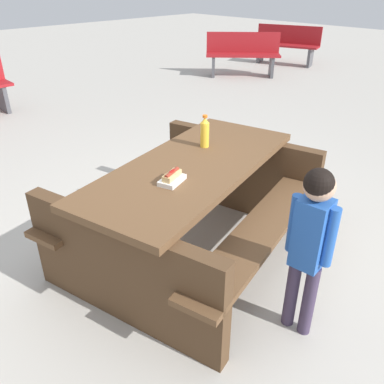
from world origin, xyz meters
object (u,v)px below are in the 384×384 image
object	(u,v)px
hotdog_tray	(172,178)
soda_bottle	(205,132)
park_bench_far	(287,44)
child_in_coat	(311,234)
picnic_table	(192,202)
park_bench_near	(243,53)

from	to	relation	value
hotdog_tray	soda_bottle	bearing A→B (deg)	-155.27
soda_bottle	park_bench_far	xyz separation A→B (m)	(-6.44, -3.47, -0.41)
park_bench_far	hotdog_tray	bearing A→B (deg)	28.05
soda_bottle	child_in_coat	size ratio (longest dim) A/B	0.23
picnic_table	park_bench_near	bearing A→B (deg)	-144.66
child_in_coat	park_bench_near	distance (m)	6.82
soda_bottle	child_in_coat	distance (m)	1.19
child_in_coat	park_bench_near	xyz separation A→B (m)	(-5.10, -4.53, -0.23)
park_bench_far	child_in_coat	bearing A→B (deg)	34.03
child_in_coat	park_bench_near	world-z (taller)	child_in_coat
child_in_coat	park_bench_far	size ratio (longest dim) A/B	0.69
picnic_table	park_bench_near	world-z (taller)	park_bench_near
picnic_table	park_bench_near	distance (m)	6.15
soda_bottle	park_bench_far	size ratio (longest dim) A/B	0.16
child_in_coat	soda_bottle	bearing A→B (deg)	-107.85
hotdog_tray	child_in_coat	xyz separation A→B (m)	(-0.21, 0.86, -0.10)
hotdog_tray	child_in_coat	bearing A→B (deg)	103.56
picnic_table	park_bench_far	xyz separation A→B (m)	(-6.72, -3.62, 0.00)
picnic_table	hotdog_tray	xyz separation A→B (m)	(0.29, 0.11, 0.34)
park_bench_near	park_bench_far	world-z (taller)	same
picnic_table	soda_bottle	distance (m)	0.52
soda_bottle	child_in_coat	bearing A→B (deg)	72.15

